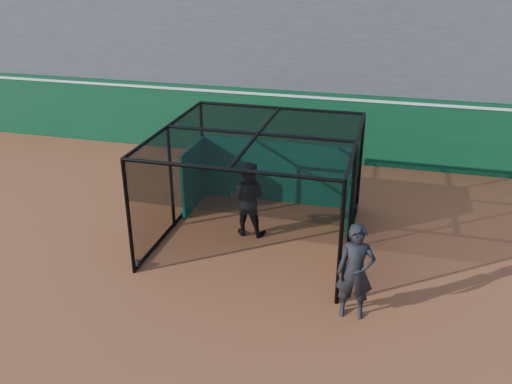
# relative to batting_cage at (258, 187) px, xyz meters

# --- Properties ---
(ground) EXTENTS (120.00, 120.00, 0.00)m
(ground) POSITION_rel_batting_cage_xyz_m (-1.13, -2.22, -1.44)
(ground) COLOR brown
(ground) RESTS_ON ground
(outfield_wall) EXTENTS (50.00, 0.50, 2.50)m
(outfield_wall) POSITION_rel_batting_cage_xyz_m (-1.13, 6.28, -0.15)
(outfield_wall) COLOR #0A3C1F
(outfield_wall) RESTS_ON ground
(grandstand) EXTENTS (50.00, 7.85, 8.95)m
(grandstand) POSITION_rel_batting_cage_xyz_m (-1.13, 10.05, 3.03)
(grandstand) COLOR #4C4C4F
(grandstand) RESTS_ON ground
(batting_cage) EXTENTS (4.92, 5.02, 2.89)m
(batting_cage) POSITION_rel_batting_cage_xyz_m (0.00, 0.00, 0.00)
(batting_cage) COLOR black
(batting_cage) RESTS_ON ground
(batter) EXTENTS (1.00, 0.78, 2.05)m
(batter) POSITION_rel_batting_cage_xyz_m (-0.32, 0.12, -0.41)
(batter) COLOR black
(batter) RESTS_ON ground
(on_deck_player) EXTENTS (0.81, 0.57, 2.10)m
(on_deck_player) POSITION_rel_batting_cage_xyz_m (2.78, -2.81, -0.39)
(on_deck_player) COLOR black
(on_deck_player) RESTS_ON ground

